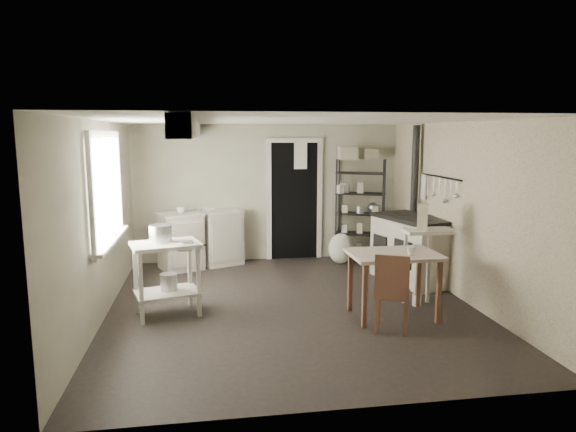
{
  "coord_description": "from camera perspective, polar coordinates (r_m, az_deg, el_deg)",
  "views": [
    {
      "loc": [
        -1.01,
        -6.13,
        2.14
      ],
      "look_at": [
        0.0,
        0.3,
        1.1
      ],
      "focal_mm": 32.0,
      "sensor_mm": 36.0,
      "label": 1
    }
  ],
  "objects": [
    {
      "name": "counter_cup",
      "position": [
        8.26,
        -11.85,
        0.75
      ],
      "size": [
        0.15,
        0.15,
        0.1
      ],
      "primitive_type": "imported",
      "rotation": [
        0.0,
        0.0,
        -0.14
      ],
      "color": "silver",
      "rests_on": "base_cabinets"
    },
    {
      "name": "shelf_rack",
      "position": [
        8.79,
        8.03,
        1.22
      ],
      "size": [
        0.88,
        0.61,
        1.73
      ],
      "primitive_type": null,
      "rotation": [
        0.0,
        0.0,
        -0.4
      ],
      "color": "black",
      "rests_on": "ground"
    },
    {
      "name": "mixing_bowl",
      "position": [
        8.37,
        -8.76,
        0.85
      ],
      "size": [
        0.32,
        0.32,
        0.07
      ],
      "primitive_type": "imported",
      "rotation": [
        0.0,
        0.0,
        0.07
      ],
      "color": "silver",
      "rests_on": "base_cabinets"
    },
    {
      "name": "floor_crock",
      "position": [
        6.75,
        14.12,
        -9.02
      ],
      "size": [
        0.14,
        0.14,
        0.15
      ],
      "primitive_type": "cylinder",
      "rotation": [
        0.0,
        0.0,
        0.28
      ],
      "color": "silver",
      "rests_on": "ground"
    },
    {
      "name": "ceiling_beam",
      "position": [
        6.14,
        -10.85,
        9.47
      ],
      "size": [
        0.18,
        5.0,
        0.18
      ],
      "primitive_type": null,
      "color": "silver",
      "rests_on": "ceiling"
    },
    {
      "name": "oats_box",
      "position": [
        6.66,
        14.69,
        -1.0
      ],
      "size": [
        0.2,
        0.24,
        0.31
      ],
      "primitive_type": "cube",
      "rotation": [
        0.0,
        0.0,
        -0.43
      ],
      "color": "beige",
      "rests_on": "side_ledge"
    },
    {
      "name": "wallpaper_panel",
      "position": [
        7.01,
        18.8,
        0.47
      ],
      "size": [
        0.01,
        5.0,
        2.3
      ],
      "primitive_type": null,
      "color": "#BFB49B",
      "rests_on": "wall_right"
    },
    {
      "name": "ceiling",
      "position": [
        6.22,
        0.44,
        10.55
      ],
      "size": [
        5.0,
        5.0,
        0.0
      ],
      "primitive_type": "plane",
      "rotation": [
        3.14,
        0.0,
        0.0
      ],
      "color": "white",
      "rests_on": "wall_back"
    },
    {
      "name": "wall_front",
      "position": [
        3.9,
        6.41,
        -5.72
      ],
      "size": [
        4.5,
        0.02,
        2.3
      ],
      "primitive_type": "cube",
      "color": "#ACA892",
      "rests_on": "ground"
    },
    {
      "name": "window",
      "position": [
        6.48,
        -19.66,
        2.87
      ],
      "size": [
        0.12,
        1.76,
        1.28
      ],
      "primitive_type": null,
      "color": "silver",
      "rests_on": "wall_left"
    },
    {
      "name": "shelf_jar",
      "position": [
        8.63,
        5.88,
        3.96
      ],
      "size": [
        0.12,
        0.12,
        0.21
      ],
      "primitive_type": "imported",
      "rotation": [
        0.0,
        0.0,
        0.36
      ],
      "color": "silver",
      "rests_on": "shelf_rack"
    },
    {
      "name": "stove",
      "position": [
        7.73,
        13.62,
        -3.88
      ],
      "size": [
        0.99,
        1.36,
        0.96
      ],
      "primitive_type": null,
      "rotation": [
        0.0,
        0.0,
        0.28
      ],
      "color": "beige",
      "rests_on": "ground"
    },
    {
      "name": "wall_back",
      "position": [
        8.75,
        -2.23,
        2.58
      ],
      "size": [
        4.5,
        0.02,
        2.3
      ],
      "primitive_type": "cube",
      "color": "#ACA892",
      "rests_on": "ground"
    },
    {
      "name": "bucket",
      "position": [
        6.35,
        -13.11,
        -7.22
      ],
      "size": [
        0.22,
        0.22,
        0.22
      ],
      "primitive_type": "cylinder",
      "rotation": [
        0.0,
        0.0,
        0.08
      ],
      "color": "silver",
      "rests_on": "prep_table"
    },
    {
      "name": "side_ledge",
      "position": [
        6.81,
        15.16,
        -5.8
      ],
      "size": [
        0.64,
        0.36,
        0.96
      ],
      "primitive_type": null,
      "rotation": [
        0.0,
        0.0,
        -0.04
      ],
      "color": "silver",
      "rests_on": "ground"
    },
    {
      "name": "work_table",
      "position": [
        6.21,
        11.59,
        -7.58
      ],
      "size": [
        1.03,
        0.72,
        0.78
      ],
      "primitive_type": null,
      "rotation": [
        0.0,
        0.0,
        0.01
      ],
      "color": "beige",
      "rests_on": "ground"
    },
    {
      "name": "floor",
      "position": [
        6.57,
        0.41,
        -9.92
      ],
      "size": [
        5.0,
        5.0,
        0.0
      ],
      "primitive_type": "plane",
      "color": "black",
      "rests_on": "ground"
    },
    {
      "name": "base_cabinets",
      "position": [
        8.48,
        -9.67,
        -2.47
      ],
      "size": [
        1.5,
        1.06,
        0.9
      ],
      "primitive_type": null,
      "rotation": [
        0.0,
        0.0,
        0.38
      ],
      "color": "beige",
      "rests_on": "ground"
    },
    {
      "name": "doorway",
      "position": [
        8.8,
        0.71,
        1.64
      ],
      "size": [
        0.96,
        0.1,
        2.08
      ],
      "primitive_type": null,
      "color": "silver",
      "rests_on": "ground"
    },
    {
      "name": "chair",
      "position": [
        5.77,
        11.56,
        -7.78
      ],
      "size": [
        0.49,
        0.5,
        0.88
      ],
      "primitive_type": null,
      "rotation": [
        0.0,
        0.0,
        -0.43
      ],
      "color": "#553224",
      "rests_on": "ground"
    },
    {
      "name": "stovepipe",
      "position": [
        8.11,
        13.93,
        4.93
      ],
      "size": [
        0.14,
        0.14,
        1.37
      ],
      "primitive_type": null,
      "rotation": [
        0.0,
        0.0,
        0.43
      ],
      "color": "black",
      "rests_on": "stove"
    },
    {
      "name": "flour_sack",
      "position": [
        8.62,
        5.89,
        -3.7
      ],
      "size": [
        0.43,
        0.37,
        0.51
      ],
      "primitive_type": "ellipsoid",
      "rotation": [
        0.0,
        0.0,
        -0.03
      ],
      "color": "silver",
      "rests_on": "ground"
    },
    {
      "name": "saucepan",
      "position": [
        6.14,
        -11.34,
        -3.25
      ],
      "size": [
        0.22,
        0.22,
        0.11
      ],
      "primitive_type": "cylinder",
      "rotation": [
        0.0,
        0.0,
        0.12
      ],
      "color": "silver",
      "rests_on": "prep_table"
    },
    {
      "name": "storage_box_a",
      "position": [
        8.64,
        6.64,
        8.16
      ],
      "size": [
        0.3,
        0.26,
        0.2
      ],
      "primitive_type": "cube",
      "rotation": [
        0.0,
        0.0,
        -0.0
      ],
      "color": "beige",
      "rests_on": "shelf_rack"
    },
    {
      "name": "prep_table",
      "position": [
        6.31,
        -13.31,
        -7.18
      ],
      "size": [
        0.89,
        0.74,
        0.88
      ],
      "primitive_type": null,
      "rotation": [
        0.0,
        0.0,
        0.27
      ],
      "color": "silver",
      "rests_on": "ground"
    },
    {
      "name": "storage_box_b",
      "position": [
        8.8,
        8.92,
        8.0
      ],
      "size": [
        0.31,
        0.29,
        0.17
      ],
      "primitive_type": "cube",
      "rotation": [
        0.0,
        0.0,
        0.18
      ],
      "color": "beige",
      "rests_on": "shelf_rack"
    },
    {
      "name": "utensil_rail",
      "position": [
        7.48,
        16.49,
        4.18
      ],
      "size": [
        0.06,
        1.2,
        0.44
      ],
      "primitive_type": null,
      "color": "silver",
      "rests_on": "wall_right"
    },
    {
      "name": "stockpot",
      "position": [
        6.27,
        -13.99,
        -2.24
      ],
      "size": [
        0.32,
        0.32,
        0.28
      ],
      "primitive_type": "cylinder",
      "rotation": [
        0.0,
        0.0,
        0.24
      ],
      "color": "silver",
      "rests_on": "prep_table"
    },
    {
      "name": "wall_right",
      "position": [
        7.01,
        18.88,
        0.47
      ],
      "size": [
        0.02,
        5.0,
        2.3
      ],
      "primitive_type": "cube",
      "color": "#ACA892",
      "rests_on": "ground"
    },
    {
      "name": "wall_left",
      "position": [
        6.34,
        -20.09,
        -0.48
      ],
      "size": [
        0.02,
        5.0,
        2.3
      ],
      "primitive_type": "cube",
      "color": "#ACA892",
      "rests_on": "ground"
    },
    {
      "name": "table_cup",
      "position": [
        6.05,
        13.52,
        -3.89
      ],
      "size": [
        0.13,
        0.13,
        0.1
      ],
      "primitive_type": "imported",
      "rotation": [
        0.0,
        0.0,
        -0.21
      ],
      "color": "silver",
      "rests_on": "work_table"
    }
  ]
}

